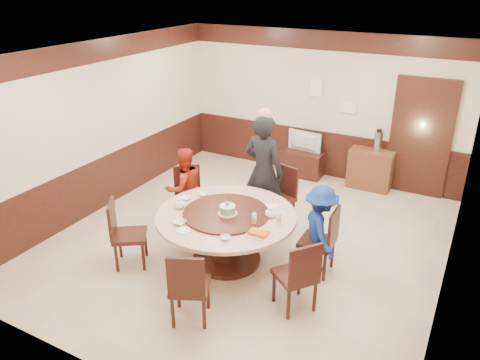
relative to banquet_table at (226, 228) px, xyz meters
The scene contains 30 objects.
room 0.86m from the banquet_table, 87.68° to the left, with size 6.00×6.04×2.84m.
banquet_table is the anchor object (origin of this frame).
chair_0 1.29m from the banquet_table, 17.39° to the left, with size 0.46×0.45×0.97m.
chair_1 1.35m from the banquet_table, 80.87° to the left, with size 0.55×0.56×0.97m.
chair_2 1.21m from the banquet_table, 149.06° to the left, with size 0.62×0.62×0.97m.
chair_3 1.37m from the banquet_table, 148.74° to the right, with size 0.61×0.61×0.97m.
chair_4 1.30m from the banquet_table, 79.42° to the right, with size 0.58×0.59×0.97m.
chair_5 1.35m from the banquet_table, 21.52° to the right, with size 0.62×0.62×0.97m.
person_standing 1.28m from the banquet_table, 91.07° to the left, with size 0.67×0.44×1.84m, color black.
person_red 1.24m from the banquet_table, 151.81° to the left, with size 0.64×0.50×1.32m, color #A52516.
person_blue 1.28m from the banquet_table, 20.20° to the left, with size 0.80×0.46×1.23m, color navy.
birthday_cake 0.31m from the banquet_table, 36.70° to the right, with size 0.26×0.26×0.18m.
teapot_left 0.73m from the banquet_table, 167.03° to the right, with size 0.17×0.15×0.13m, color white.
teapot_right 0.66m from the banquet_table, 19.51° to the left, with size 0.17×0.15×0.13m, color white.
bowl_0 0.71m from the banquet_table, 149.62° to the left, with size 0.14×0.14×0.03m, color white.
bowl_1 0.70m from the banquet_table, 60.91° to the right, with size 0.14×0.14×0.04m, color white.
bowl_2 0.70m from the banquet_table, 126.89° to the right, with size 0.16×0.16×0.04m, color white.
bowl_3 0.71m from the banquet_table, 16.12° to the right, with size 0.12×0.12×0.04m, color white.
bowl_4 0.78m from the banquet_table, behind, with size 0.15×0.15×0.04m, color white.
saucer_near 0.73m from the banquet_table, 111.04° to the right, with size 0.18×0.18×0.01m, color white.
saucer_far 0.71m from the banquet_table, 48.01° to the left, with size 0.18×0.18×0.01m, color white.
shrimp_platter 0.75m from the banquet_table, 25.66° to the right, with size 0.30×0.20×0.06m.
bottle_0 0.56m from the banquet_table, 10.07° to the right, with size 0.06×0.06×0.16m, color white.
bottle_1 0.81m from the banquet_table, ahead, with size 0.06×0.06×0.16m, color white.
tv_stand 3.42m from the banquet_table, 93.49° to the left, with size 0.85×0.45×0.50m, color #341510.
television 3.41m from the banquet_table, 93.49° to the left, with size 0.70×0.09×0.40m, color gray.
side_cabinet 3.62m from the banquet_table, 71.51° to the left, with size 0.80×0.40×0.75m, color brown.
thermos 3.67m from the banquet_table, 70.31° to the left, with size 0.15×0.15×0.38m, color silver.
notice_left 3.81m from the banquet_table, 91.31° to the left, with size 0.25×0.00×0.35m, color white.
notice_right 3.77m from the banquet_table, 81.06° to the left, with size 0.30×0.00×0.22m, color white.
Camera 1 is at (2.81, -5.51, 3.76)m, focal length 35.00 mm.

